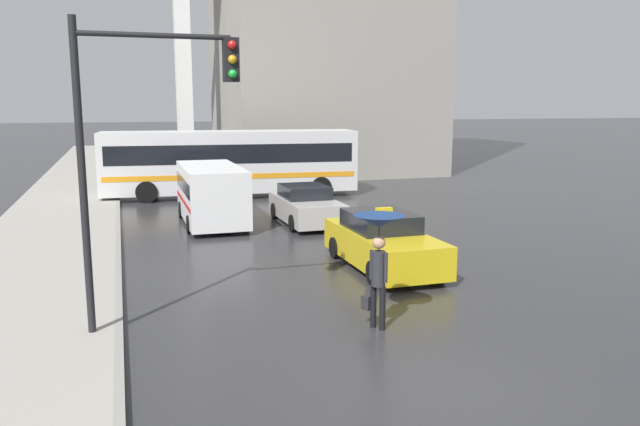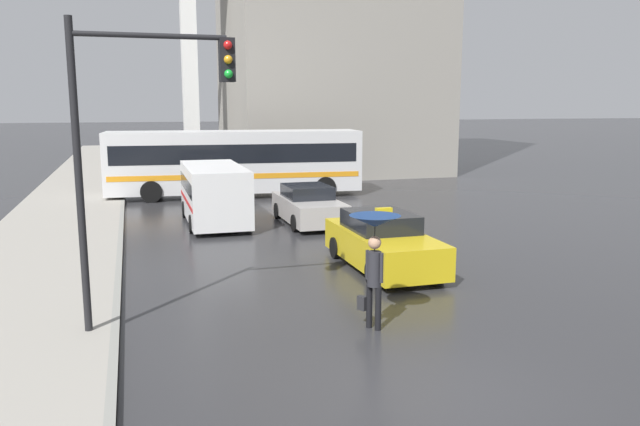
% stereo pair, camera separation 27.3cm
% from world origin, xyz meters
% --- Properties ---
extents(ground_plane, '(300.00, 300.00, 0.00)m').
position_xyz_m(ground_plane, '(0.00, 0.00, 0.00)').
color(ground_plane, '#2D2D30').
extents(taxi, '(1.91, 4.57, 1.63)m').
position_xyz_m(taxi, '(2.07, 7.20, 0.69)').
color(taxi, gold).
rests_on(taxi, ground_plane).
extents(sedan_red, '(1.91, 4.27, 1.39)m').
position_xyz_m(sedan_red, '(1.90, 13.83, 0.65)').
color(sedan_red, '#B7B2AD').
rests_on(sedan_red, ground_plane).
extents(ambulance_van, '(2.12, 5.21, 2.12)m').
position_xyz_m(ambulance_van, '(-1.39, 14.82, 1.18)').
color(ambulance_van, white).
rests_on(ambulance_van, ground_plane).
extents(city_bus, '(11.92, 3.55, 3.08)m').
position_xyz_m(city_bus, '(0.46, 21.47, 1.71)').
color(city_bus, silver).
rests_on(city_bus, ground_plane).
extents(pedestrian_with_umbrella, '(0.98, 0.98, 2.25)m').
position_xyz_m(pedestrian_with_umbrella, '(0.14, 2.98, 1.79)').
color(pedestrian_with_umbrella, black).
rests_on(pedestrian_with_umbrella, ground_plane).
extents(traffic_light, '(2.93, 0.38, 5.83)m').
position_xyz_m(traffic_light, '(-4.03, 4.11, 4.01)').
color(traffic_light, black).
rests_on(traffic_light, ground_plane).
extents(monument_cross, '(7.24, 0.90, 16.46)m').
position_xyz_m(monument_cross, '(-0.62, 30.85, 9.34)').
color(monument_cross, white).
rests_on(monument_cross, ground_plane).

